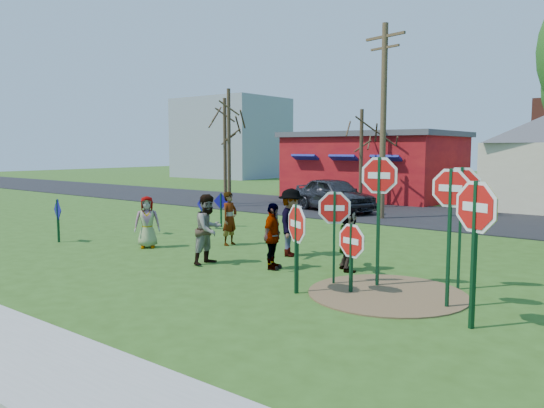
{
  "coord_description": "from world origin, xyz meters",
  "views": [
    {
      "loc": [
        9.11,
        -10.71,
        2.95
      ],
      "look_at": [
        0.52,
        0.31,
        1.48
      ],
      "focal_mm": 35.0,
      "sensor_mm": 36.0,
      "label": 1
    }
  ],
  "objects_px": {
    "utility_pole": "(383,118)",
    "person_b": "(230,219)",
    "stop_sign_c": "(450,205)",
    "stop_sign_d": "(461,197)",
    "stop_sign_b": "(379,188)",
    "stop_sign_a": "(297,230)",
    "suv": "(334,194)",
    "person_a": "(147,222)"
  },
  "relations": [
    {
      "from": "stop_sign_b",
      "to": "stop_sign_c",
      "type": "height_order",
      "value": "stop_sign_b"
    },
    {
      "from": "stop_sign_d",
      "to": "suv",
      "type": "height_order",
      "value": "stop_sign_d"
    },
    {
      "from": "stop_sign_b",
      "to": "person_b",
      "type": "relative_size",
      "value": 1.79
    },
    {
      "from": "stop_sign_b",
      "to": "person_b",
      "type": "xyz_separation_m",
      "value": [
        -5.8,
        1.66,
        -1.3
      ]
    },
    {
      "from": "stop_sign_b",
      "to": "stop_sign_d",
      "type": "bearing_deg",
      "value": 19.8
    },
    {
      "from": "utility_pole",
      "to": "stop_sign_b",
      "type": "bearing_deg",
      "value": -64.08
    },
    {
      "from": "person_b",
      "to": "suv",
      "type": "distance_m",
      "value": 9.49
    },
    {
      "from": "person_b",
      "to": "suv",
      "type": "xyz_separation_m",
      "value": [
        -1.95,
        9.29,
        0.0
      ]
    },
    {
      "from": "stop_sign_b",
      "to": "utility_pole",
      "type": "height_order",
      "value": "utility_pole"
    },
    {
      "from": "stop_sign_b",
      "to": "person_a",
      "type": "height_order",
      "value": "stop_sign_b"
    },
    {
      "from": "stop_sign_b",
      "to": "stop_sign_d",
      "type": "height_order",
      "value": "stop_sign_b"
    },
    {
      "from": "person_a",
      "to": "stop_sign_d",
      "type": "bearing_deg",
      "value": -42.73
    },
    {
      "from": "stop_sign_d",
      "to": "suv",
      "type": "relative_size",
      "value": 0.59
    },
    {
      "from": "stop_sign_a",
      "to": "utility_pole",
      "type": "bearing_deg",
      "value": 137.72
    },
    {
      "from": "stop_sign_b",
      "to": "person_b",
      "type": "bearing_deg",
      "value": 154.22
    },
    {
      "from": "stop_sign_b",
      "to": "stop_sign_d",
      "type": "xyz_separation_m",
      "value": [
        1.45,
        0.83,
        -0.16
      ]
    },
    {
      "from": "stop_sign_c",
      "to": "person_b",
      "type": "height_order",
      "value": "stop_sign_c"
    },
    {
      "from": "suv",
      "to": "person_b",
      "type": "bearing_deg",
      "value": -146.86
    },
    {
      "from": "stop_sign_a",
      "to": "utility_pole",
      "type": "distance_m",
      "value": 12.45
    },
    {
      "from": "stop_sign_a",
      "to": "person_b",
      "type": "distance_m",
      "value": 5.73
    },
    {
      "from": "person_a",
      "to": "utility_pole",
      "type": "bearing_deg",
      "value": 26.56
    },
    {
      "from": "suv",
      "to": "stop_sign_d",
      "type": "bearing_deg",
      "value": -116.45
    },
    {
      "from": "stop_sign_d",
      "to": "person_a",
      "type": "xyz_separation_m",
      "value": [
        -8.9,
        -0.99,
        -1.19
      ]
    },
    {
      "from": "stop_sign_b",
      "to": "suv",
      "type": "bearing_deg",
      "value": 115.48
    },
    {
      "from": "stop_sign_c",
      "to": "utility_pole",
      "type": "relative_size",
      "value": 0.34
    },
    {
      "from": "stop_sign_d",
      "to": "stop_sign_c",
      "type": "bearing_deg",
      "value": -92.59
    },
    {
      "from": "stop_sign_b",
      "to": "suv",
      "type": "distance_m",
      "value": 13.47
    },
    {
      "from": "utility_pole",
      "to": "suv",
      "type": "bearing_deg",
      "value": 161.59
    },
    {
      "from": "utility_pole",
      "to": "person_b",
      "type": "bearing_deg",
      "value": -96.49
    },
    {
      "from": "person_b",
      "to": "stop_sign_a",
      "type": "bearing_deg",
      "value": -126.71
    },
    {
      "from": "person_b",
      "to": "utility_pole",
      "type": "xyz_separation_m",
      "value": [
        0.95,
        8.32,
        3.39
      ]
    },
    {
      "from": "person_a",
      "to": "stop_sign_b",
      "type": "bearing_deg",
      "value": -47.82
    },
    {
      "from": "stop_sign_a",
      "to": "stop_sign_d",
      "type": "relative_size",
      "value": 0.73
    },
    {
      "from": "person_a",
      "to": "suv",
      "type": "height_order",
      "value": "suv"
    },
    {
      "from": "stop_sign_b",
      "to": "person_b",
      "type": "height_order",
      "value": "stop_sign_b"
    },
    {
      "from": "person_b",
      "to": "stop_sign_d",
      "type": "bearing_deg",
      "value": -99.47
    },
    {
      "from": "stop_sign_a",
      "to": "stop_sign_b",
      "type": "height_order",
      "value": "stop_sign_b"
    },
    {
      "from": "stop_sign_c",
      "to": "stop_sign_d",
      "type": "distance_m",
      "value": 1.48
    },
    {
      "from": "suv",
      "to": "utility_pole",
      "type": "bearing_deg",
      "value": -87.15
    },
    {
      "from": "stop_sign_a",
      "to": "stop_sign_b",
      "type": "distance_m",
      "value": 2.02
    },
    {
      "from": "stop_sign_d",
      "to": "stop_sign_a",
      "type": "bearing_deg",
      "value": -150.46
    },
    {
      "from": "stop_sign_a",
      "to": "stop_sign_d",
      "type": "height_order",
      "value": "stop_sign_d"
    }
  ]
}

